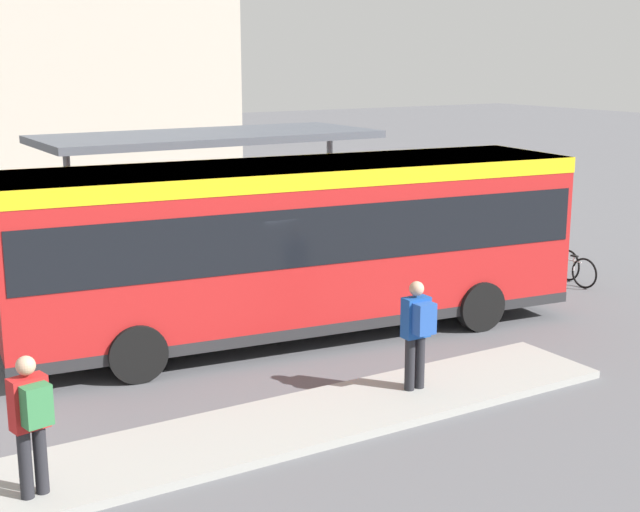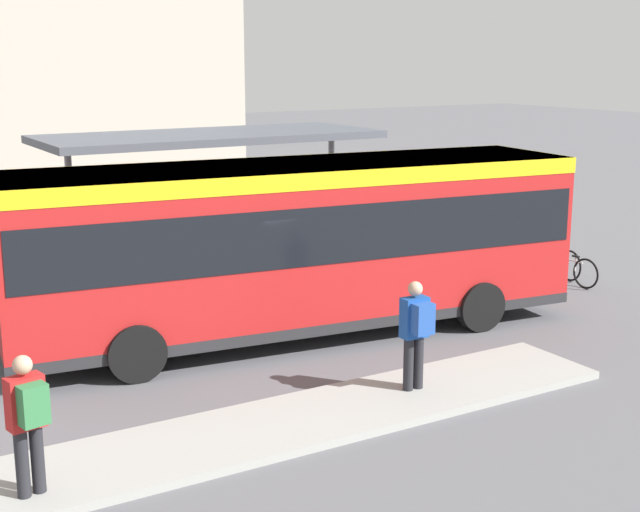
{
  "view_description": "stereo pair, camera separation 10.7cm",
  "coord_description": "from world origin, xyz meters",
  "px_view_note": "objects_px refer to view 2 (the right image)",
  "views": [
    {
      "loc": [
        -8.06,
        -14.14,
        5.23
      ],
      "look_at": [
        0.54,
        0.0,
        1.47
      ],
      "focal_mm": 50.0,
      "sensor_mm": 36.0,
      "label": 1
    },
    {
      "loc": [
        -7.97,
        -14.2,
        5.23
      ],
      "look_at": [
        0.54,
        0.0,
        1.47
      ],
      "focal_mm": 50.0,
      "sensor_mm": 36.0,
      "label": 2
    }
  ],
  "objects_px": {
    "bicycle_white": "(569,269)",
    "potted_planter_near_shelter": "(272,266)",
    "pedestrian_companion": "(28,417)",
    "bicycle_yellow": "(555,261)",
    "pedestrian_waiting": "(416,329)",
    "bicycle_orange": "(535,256)",
    "city_bus": "(296,237)"
  },
  "relations": [
    {
      "from": "bicycle_orange",
      "to": "potted_planter_near_shelter",
      "type": "bearing_deg",
      "value": -102.62
    },
    {
      "from": "bicycle_orange",
      "to": "potted_planter_near_shelter",
      "type": "xyz_separation_m",
      "value": [
        -6.53,
        1.57,
        0.24
      ]
    },
    {
      "from": "pedestrian_companion",
      "to": "bicycle_white",
      "type": "distance_m",
      "value": 13.91
    },
    {
      "from": "city_bus",
      "to": "pedestrian_companion",
      "type": "xyz_separation_m",
      "value": [
        -5.92,
        -4.16,
        -0.79
      ]
    },
    {
      "from": "bicycle_yellow",
      "to": "bicycle_orange",
      "type": "relative_size",
      "value": 1.1
    },
    {
      "from": "bicycle_white",
      "to": "bicycle_yellow",
      "type": "height_order",
      "value": "bicycle_yellow"
    },
    {
      "from": "pedestrian_companion",
      "to": "bicycle_orange",
      "type": "distance_m",
      "value": 14.73
    },
    {
      "from": "city_bus",
      "to": "pedestrian_companion",
      "type": "relative_size",
      "value": 6.34
    },
    {
      "from": "city_bus",
      "to": "pedestrian_waiting",
      "type": "height_order",
      "value": "city_bus"
    },
    {
      "from": "potted_planter_near_shelter",
      "to": "city_bus",
      "type": "bearing_deg",
      "value": -109.95
    },
    {
      "from": "potted_planter_near_shelter",
      "to": "pedestrian_waiting",
      "type": "bearing_deg",
      "value": -99.24
    },
    {
      "from": "pedestrian_companion",
      "to": "bicycle_yellow",
      "type": "bearing_deg",
      "value": -81.37
    },
    {
      "from": "pedestrian_waiting",
      "to": "potted_planter_near_shelter",
      "type": "bearing_deg",
      "value": -8.28
    },
    {
      "from": "city_bus",
      "to": "pedestrian_companion",
      "type": "height_order",
      "value": "city_bus"
    },
    {
      "from": "pedestrian_waiting",
      "to": "bicycle_white",
      "type": "xyz_separation_m",
      "value": [
        7.3,
        3.8,
        -0.75
      ]
    },
    {
      "from": "city_bus",
      "to": "pedestrian_waiting",
      "type": "distance_m",
      "value": 3.82
    },
    {
      "from": "bicycle_white",
      "to": "bicycle_yellow",
      "type": "relative_size",
      "value": 0.95
    },
    {
      "from": "pedestrian_waiting",
      "to": "city_bus",
      "type": "bearing_deg",
      "value": 1.09
    },
    {
      "from": "bicycle_yellow",
      "to": "potted_planter_near_shelter",
      "type": "height_order",
      "value": "potted_planter_near_shelter"
    },
    {
      "from": "city_bus",
      "to": "pedestrian_waiting",
      "type": "bearing_deg",
      "value": -83.23
    },
    {
      "from": "bicycle_white",
      "to": "bicycle_yellow",
      "type": "distance_m",
      "value": 0.78
    },
    {
      "from": "pedestrian_companion",
      "to": "bicycle_yellow",
      "type": "distance_m",
      "value": 14.42
    },
    {
      "from": "potted_planter_near_shelter",
      "to": "bicycle_orange",
      "type": "bearing_deg",
      "value": -13.49
    },
    {
      "from": "bicycle_white",
      "to": "potted_planter_near_shelter",
      "type": "xyz_separation_m",
      "value": [
        -6.19,
        3.02,
        0.22
      ]
    },
    {
      "from": "bicycle_white",
      "to": "bicycle_orange",
      "type": "bearing_deg",
      "value": -17.12
    },
    {
      "from": "pedestrian_waiting",
      "to": "bicycle_yellow",
      "type": "bearing_deg",
      "value": -58.25
    },
    {
      "from": "city_bus",
      "to": "pedestrian_companion",
      "type": "distance_m",
      "value": 7.28
    },
    {
      "from": "pedestrian_companion",
      "to": "potted_planter_near_shelter",
      "type": "bearing_deg",
      "value": -55.67
    },
    {
      "from": "pedestrian_companion",
      "to": "potted_planter_near_shelter",
      "type": "relative_size",
      "value": 1.55
    },
    {
      "from": "city_bus",
      "to": "bicycle_yellow",
      "type": "relative_size",
      "value": 6.29
    },
    {
      "from": "city_bus",
      "to": "bicycle_orange",
      "type": "xyz_separation_m",
      "value": [
        7.64,
        1.51,
        -1.56
      ]
    },
    {
      "from": "bicycle_yellow",
      "to": "bicycle_orange",
      "type": "distance_m",
      "value": 0.73
    }
  ]
}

